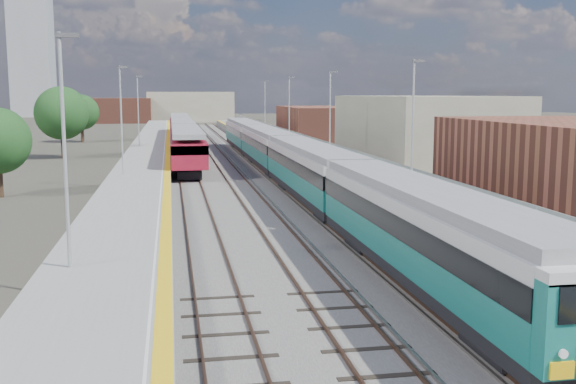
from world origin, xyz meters
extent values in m
plane|color=#47443A|center=(0.00, 50.00, 0.00)|extent=(320.00, 320.00, 0.00)
cube|color=#565451|center=(-2.25, 52.50, 0.03)|extent=(10.50, 155.00, 0.06)
cube|color=#4C3323|center=(0.78, 55.00, 0.11)|extent=(0.07, 160.00, 0.14)
cube|color=#4C3323|center=(2.22, 55.00, 0.11)|extent=(0.07, 160.00, 0.14)
cube|color=#4C3323|center=(-2.72, 55.00, 0.11)|extent=(0.07, 160.00, 0.14)
cube|color=#4C3323|center=(-1.28, 55.00, 0.11)|extent=(0.07, 160.00, 0.14)
cube|color=#4C3323|center=(-6.22, 55.00, 0.11)|extent=(0.07, 160.00, 0.14)
cube|color=#4C3323|center=(-4.78, 55.00, 0.11)|extent=(0.07, 160.00, 0.14)
cube|color=gray|center=(0.45, 55.00, 0.10)|extent=(0.08, 160.00, 0.10)
cube|color=gray|center=(-0.95, 55.00, 0.10)|extent=(0.08, 160.00, 0.10)
cube|color=slate|center=(5.25, 52.50, 0.50)|extent=(4.70, 155.00, 1.00)
cube|color=gray|center=(5.25, 52.50, 1.00)|extent=(4.70, 155.00, 0.03)
cube|color=yellow|center=(3.15, 52.50, 1.02)|extent=(0.40, 155.00, 0.01)
cube|color=gray|center=(7.45, 52.50, 1.60)|extent=(0.06, 155.00, 1.20)
cylinder|color=#9EA0A3|center=(6.60, 22.00, 4.77)|extent=(0.12, 0.12, 7.50)
cube|color=#4C4C4F|center=(6.85, 22.00, 8.42)|extent=(0.70, 0.18, 0.14)
cylinder|color=#9EA0A3|center=(6.60, 42.00, 4.77)|extent=(0.12, 0.12, 7.50)
cube|color=#4C4C4F|center=(6.85, 42.00, 8.42)|extent=(0.70, 0.18, 0.14)
cylinder|color=#9EA0A3|center=(6.60, 62.00, 4.77)|extent=(0.12, 0.12, 7.50)
cube|color=#4C4C4F|center=(6.85, 62.00, 8.42)|extent=(0.70, 0.18, 0.14)
cylinder|color=#9EA0A3|center=(6.60, 82.00, 4.77)|extent=(0.12, 0.12, 7.50)
cube|color=#4C4C4F|center=(6.85, 82.00, 8.42)|extent=(0.70, 0.18, 0.14)
cube|color=slate|center=(-9.05, 52.50, 0.50)|extent=(4.30, 155.00, 1.00)
cube|color=gray|center=(-9.05, 52.50, 1.00)|extent=(4.30, 155.00, 0.03)
cube|color=yellow|center=(-7.15, 52.50, 1.02)|extent=(0.45, 155.00, 0.01)
cube|color=silver|center=(-7.50, 52.50, 1.03)|extent=(0.08, 155.00, 0.01)
cylinder|color=#9EA0A3|center=(-10.20, 8.00, 4.77)|extent=(0.12, 0.12, 7.50)
cube|color=#4C4C4F|center=(-9.95, 8.00, 8.42)|extent=(0.70, 0.18, 0.14)
cylinder|color=#9EA0A3|center=(-10.20, 34.00, 4.77)|extent=(0.12, 0.12, 7.50)
cube|color=#4C4C4F|center=(-9.95, 34.00, 8.42)|extent=(0.70, 0.18, 0.14)
cylinder|color=#9EA0A3|center=(-10.20, 60.00, 4.77)|extent=(0.12, 0.12, 7.50)
cube|color=#4C4C4F|center=(-9.95, 60.00, 8.42)|extent=(0.70, 0.18, 0.14)
cube|color=brown|center=(14.00, 18.00, 2.60)|extent=(9.00, 16.00, 5.20)
cube|color=gray|center=(16.00, 45.00, 3.20)|extent=(11.00, 22.00, 6.40)
cube|color=brown|center=(13.00, 78.00, 2.40)|extent=(8.00, 18.00, 4.80)
cube|color=gray|center=(-2.00, 150.00, 3.50)|extent=(20.00, 14.00, 7.00)
cube|color=brown|center=(-18.00, 145.00, 2.80)|extent=(14.00, 12.00, 5.60)
cube|color=gray|center=(-45.00, 190.00, 20.00)|extent=(11.00, 11.00, 40.00)
cube|color=black|center=(1.50, 6.79, 0.82)|extent=(2.54, 18.20, 0.43)
cube|color=#126156|center=(1.50, 6.79, 1.57)|extent=(2.63, 18.20, 1.06)
cube|color=black|center=(1.50, 6.79, 2.41)|extent=(2.69, 18.20, 0.73)
cube|color=silver|center=(1.50, 6.79, 2.99)|extent=(2.63, 18.20, 0.45)
cube|color=gray|center=(1.50, 6.79, 3.38)|extent=(2.33, 18.20, 0.37)
cube|color=black|center=(1.50, 25.49, 0.82)|extent=(2.54, 18.20, 0.43)
cube|color=#126156|center=(1.50, 25.49, 1.57)|extent=(2.63, 18.20, 1.06)
cube|color=black|center=(1.50, 25.49, 2.41)|extent=(2.69, 18.20, 0.73)
cube|color=silver|center=(1.50, 25.49, 2.99)|extent=(2.63, 18.20, 0.45)
cube|color=gray|center=(1.50, 25.49, 3.38)|extent=(2.33, 18.20, 0.37)
cube|color=black|center=(1.50, 44.19, 0.82)|extent=(2.54, 18.20, 0.43)
cube|color=#126156|center=(1.50, 44.19, 1.57)|extent=(2.63, 18.20, 1.06)
cube|color=black|center=(1.50, 44.19, 2.41)|extent=(2.69, 18.20, 0.73)
cube|color=silver|center=(1.50, 44.19, 2.99)|extent=(2.63, 18.20, 0.45)
cube|color=gray|center=(1.50, 44.19, 3.38)|extent=(2.33, 18.20, 0.37)
cube|color=black|center=(1.50, 62.88, 0.82)|extent=(2.54, 18.20, 0.43)
cube|color=#126156|center=(1.50, 62.88, 1.57)|extent=(2.63, 18.20, 1.06)
cube|color=black|center=(1.50, 62.88, 2.41)|extent=(2.69, 18.20, 0.73)
cube|color=silver|center=(1.50, 62.88, 2.99)|extent=(2.63, 18.20, 0.45)
cube|color=gray|center=(1.50, 62.88, 3.38)|extent=(2.33, 18.20, 0.37)
cube|color=black|center=(-5.50, 44.60, 0.46)|extent=(1.85, 15.75, 0.64)
cube|color=maroon|center=(-5.50, 44.60, 2.00)|extent=(2.73, 18.53, 1.95)
cube|color=black|center=(-5.50, 44.60, 2.49)|extent=(2.79, 18.53, 0.68)
cube|color=gray|center=(-5.50, 44.60, 3.46)|extent=(2.44, 18.53, 0.39)
cube|color=black|center=(-5.50, 63.62, 0.46)|extent=(1.85, 15.75, 0.64)
cube|color=maroon|center=(-5.50, 63.62, 2.00)|extent=(2.73, 18.53, 1.95)
cube|color=black|center=(-5.50, 63.62, 2.49)|extent=(2.79, 18.53, 0.68)
cube|color=gray|center=(-5.50, 63.62, 3.46)|extent=(2.44, 18.53, 0.39)
cube|color=black|center=(-5.50, 82.65, 0.46)|extent=(1.85, 15.75, 0.64)
cube|color=maroon|center=(-5.50, 82.65, 2.00)|extent=(2.73, 18.53, 1.95)
cube|color=black|center=(-5.50, 82.65, 2.49)|extent=(2.79, 18.53, 0.68)
cube|color=gray|center=(-5.50, 82.65, 3.46)|extent=(2.44, 18.53, 0.39)
cylinder|color=#382619|center=(-17.78, 31.22, 1.01)|extent=(0.44, 0.44, 2.02)
cylinder|color=#382619|center=(-17.75, 57.78, 1.29)|extent=(0.44, 0.44, 2.57)
sphere|color=#1B471B|center=(-17.75, 57.78, 4.64)|extent=(5.43, 5.43, 5.43)
cylinder|color=#382619|center=(-18.74, 81.54, 1.13)|extent=(0.44, 0.44, 2.27)
sphere|color=#1B471B|center=(-18.74, 81.54, 4.10)|extent=(4.79, 4.79, 4.79)
cylinder|color=#382619|center=(24.74, 65.66, 1.02)|extent=(0.44, 0.44, 2.04)
sphere|color=#1B471B|center=(24.74, 65.66, 3.69)|extent=(4.31, 4.31, 4.31)
camera|label=1|loc=(-6.87, -14.25, 6.63)|focal=42.00mm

